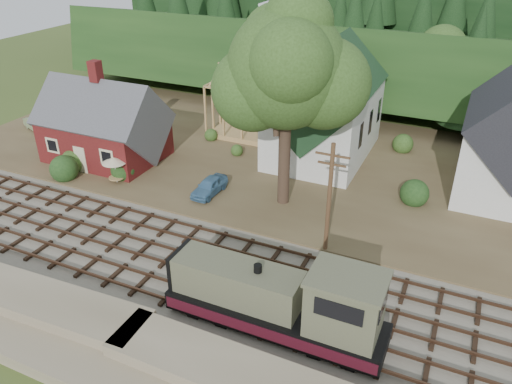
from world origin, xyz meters
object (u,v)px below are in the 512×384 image
at_px(car_blue, 209,186).
at_px(car_green, 37,124).
at_px(locomotive, 283,303).
at_px(patio_set, 114,161).

distance_m(car_blue, car_green, 23.81).
height_order(locomotive, car_green, locomotive).
bearing_deg(locomotive, patio_set, 151.92).
height_order(locomotive, car_blue, locomotive).
bearing_deg(car_blue, car_green, 171.35).
bearing_deg(patio_set, car_green, 158.01).
xyz_separation_m(locomotive, car_green, (-34.40, 16.38, -1.15)).
relative_size(locomotive, patio_set, 5.25).
bearing_deg(car_green, locomotive, -94.62).
bearing_deg(car_blue, patio_set, -167.10).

